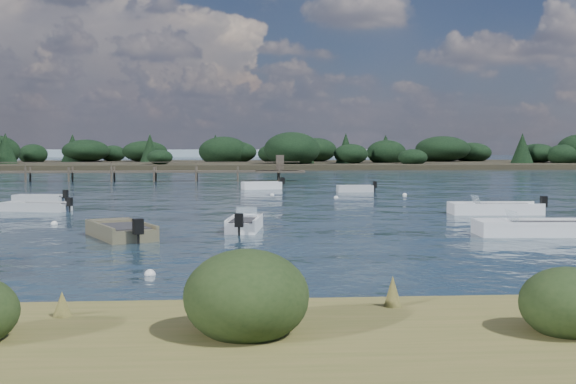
{
  "coord_description": "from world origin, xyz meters",
  "views": [
    {
      "loc": [
        -0.65,
        -27.07,
        3.62
      ],
      "look_at": [
        2.36,
        14.0,
        1.0
      ],
      "focal_mm": 45.0,
      "sensor_mm": 36.0,
      "label": 1
    }
  ],
  "objects": [
    {
      "name": "dinghy_mid_white_a",
      "position": [
        11.67,
        1.33,
        0.17
      ],
      "size": [
        5.51,
        2.19,
        1.28
      ],
      "color": "silver",
      "rests_on": "ground"
    },
    {
      "name": "ground",
      "position": [
        0.0,
        60.0,
        0.0
      ],
      "size": [
        400.0,
        400.0,
        0.0
      ],
      "primitive_type": "plane",
      "color": "#152431",
      "rests_on": "ground"
    },
    {
      "name": "jetty",
      "position": [
        -21.74,
        47.99,
        0.98
      ],
      "size": [
        64.5,
        3.2,
        3.4
      ],
      "color": "#453D32",
      "rests_on": "ground"
    },
    {
      "name": "buoy_extra_a",
      "position": [
        6.38,
        22.87,
        0.0
      ],
      "size": [
        0.32,
        0.32,
        0.32
      ],
      "primitive_type": "sphere",
      "color": "silver",
      "rests_on": "ground"
    },
    {
      "name": "tender_far_grey_b",
      "position": [
        8.79,
        29.28,
        0.15
      ],
      "size": [
        3.15,
        1.19,
        1.08
      ],
      "color": "#ABAFB2",
      "rests_on": "ground"
    },
    {
      "name": "buoy_e",
      "position": [
        2.04,
        25.74,
        0.0
      ],
      "size": [
        0.32,
        0.32,
        0.32
      ],
      "primitive_type": "sphere",
      "color": "silver",
      "rests_on": "ground"
    },
    {
      "name": "tender_far_white",
      "position": [
        1.55,
        33.57,
        0.18
      ],
      "size": [
        3.73,
        2.0,
        1.25
      ],
      "color": "silver",
      "rests_on": "ground"
    },
    {
      "name": "dinghy_extra_a",
      "position": [
        -0.26,
        3.85,
        0.16
      ],
      "size": [
        1.7,
        3.64,
        1.21
      ],
      "color": "silver",
      "rests_on": "ground"
    },
    {
      "name": "buoy_a",
      "position": [
        -3.06,
        -6.73,
        0.0
      ],
      "size": [
        0.32,
        0.32,
        0.32
      ],
      "primitive_type": "sphere",
      "color": "silver",
      "rests_on": "ground"
    },
    {
      "name": "buoy_extra_b",
      "position": [
        11.86,
        25.4,
        0.0
      ],
      "size": [
        0.32,
        0.32,
        0.32
      ],
      "primitive_type": "sphere",
      "color": "silver",
      "rests_on": "ground"
    },
    {
      "name": "buoy_c",
      "position": [
        -9.04,
        6.88,
        0.0
      ],
      "size": [
        0.32,
        0.32,
        0.32
      ],
      "primitive_type": "sphere",
      "color": "silver",
      "rests_on": "ground"
    },
    {
      "name": "buoy_d",
      "position": [
        14.51,
        12.37,
        0.0
      ],
      "size": [
        0.32,
        0.32,
        0.32
      ],
      "primitive_type": "sphere",
      "color": "silver",
      "rests_on": "ground"
    },
    {
      "name": "dinghy_extra_b",
      "position": [
        -5.19,
        1.72,
        0.16
      ],
      "size": [
        3.32,
        4.33,
        1.2
      ],
      "color": "#6D6548",
      "rests_on": "ground"
    },
    {
      "name": "dinghy_mid_grey",
      "position": [
        -11.77,
        14.0,
        0.14
      ],
      "size": [
        4.06,
        2.29,
        1.01
      ],
      "color": "#ABAFB2",
      "rests_on": "ground"
    },
    {
      "name": "tender_far_grey",
      "position": [
        -13.06,
        19.47,
        0.15
      ],
      "size": [
        3.48,
        1.7,
        1.1
      ],
      "color": "#ABAFB2",
      "rests_on": "ground"
    },
    {
      "name": "far_headland",
      "position": [
        25.0,
        100.0,
        1.96
      ],
      "size": [
        190.0,
        40.0,
        5.8
      ],
      "color": "black",
      "rests_on": "ground"
    },
    {
      "name": "dinghy_mid_white_b",
      "position": [
        13.17,
        10.39,
        0.17
      ],
      "size": [
        5.2,
        2.07,
        1.28
      ],
      "color": "silver",
      "rests_on": "ground"
    },
    {
      "name": "shore_lip",
      "position": [
        0.0,
        -12.2,
        0.0
      ],
      "size": [
        160.0,
        0.6,
        0.3
      ],
      "primitive_type": "cube",
      "color": "black",
      "rests_on": "ground"
    },
    {
      "name": "buoy_b",
      "position": [
        11.01,
        5.35,
        0.0
      ],
      "size": [
        0.32,
        0.32,
        0.32
      ],
      "primitive_type": "sphere",
      "color": "silver",
      "rests_on": "ground"
    }
  ]
}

